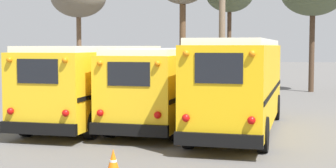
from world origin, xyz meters
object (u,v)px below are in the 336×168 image
(utility_pole, at_px, (222,33))
(school_bus_0, at_px, (101,81))
(school_bus_2, at_px, (240,82))
(traffic_cone, at_px, (113,162))
(school_bus_1, at_px, (172,82))

(utility_pole, bearing_deg, school_bus_0, -111.77)
(school_bus_2, height_order, traffic_cone, school_bus_2)
(school_bus_1, distance_m, utility_pole, 9.00)
(school_bus_0, distance_m, school_bus_2, 5.80)
(school_bus_0, height_order, utility_pole, utility_pole)
(school_bus_0, height_order, school_bus_2, school_bus_2)
(school_bus_2, bearing_deg, traffic_cone, -107.71)
(school_bus_1, height_order, school_bus_2, school_bus_2)
(school_bus_0, xyz_separation_m, traffic_cone, (3.46, -8.10, -1.34))
(school_bus_1, xyz_separation_m, traffic_cone, (0.62, -8.45, -1.29))
(school_bus_0, distance_m, utility_pole, 9.97)
(school_bus_0, bearing_deg, utility_pole, 68.23)
(utility_pole, relative_size, traffic_cone, 11.38)
(school_bus_0, relative_size, school_bus_1, 1.02)
(school_bus_1, bearing_deg, utility_pole, 84.93)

